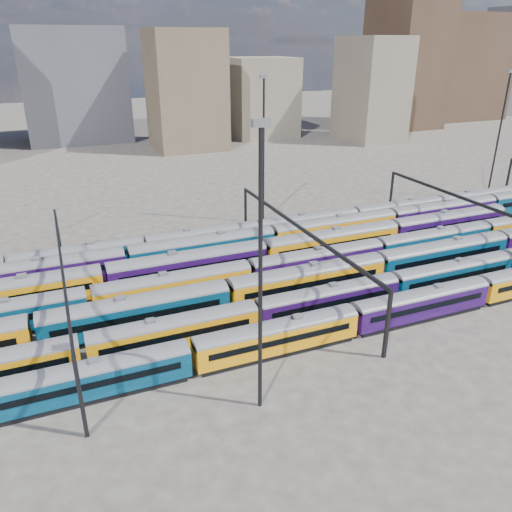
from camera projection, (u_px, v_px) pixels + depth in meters
name	position (u px, v px, depth m)	size (l,w,h in m)	color
ground	(230.00, 293.00, 66.08)	(500.00, 500.00, 0.00)	#423C37
rake_0	(353.00, 316.00, 55.65)	(111.71, 2.73, 4.57)	black
rake_1	(256.00, 312.00, 56.49)	(112.49, 2.75, 4.61)	black
rake_2	(228.00, 293.00, 60.01)	(129.78, 3.16, 5.34)	black
rake_3	(249.00, 271.00, 65.99)	(121.74, 2.97, 5.00)	black
rake_4	(104.00, 277.00, 63.82)	(133.41, 3.25, 5.49)	black
rake_5	(272.00, 236.00, 77.09)	(132.64, 3.23, 5.46)	black
rake_6	(203.00, 237.00, 78.16)	(129.87, 2.72, 4.55)	black
gantry_1	(63.00, 271.00, 56.38)	(0.35, 40.35, 8.03)	black
gantry_2	(299.00, 234.00, 66.88)	(0.35, 40.35, 8.03)	black
gantry_3	(472.00, 208.00, 77.38)	(0.35, 40.35, 8.03)	black
mast_2	(260.00, 267.00, 40.11)	(1.40, 0.50, 25.60)	black
mast_3	(264.00, 146.00, 86.14)	(1.40, 0.50, 25.60)	black
mast_5	(500.00, 131.00, 100.24)	(1.40, 0.50, 25.60)	black
skyline	(400.00, 70.00, 184.15)	(399.22, 60.48, 50.03)	#665B4C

